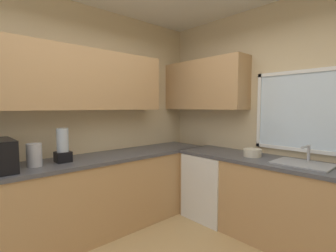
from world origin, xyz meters
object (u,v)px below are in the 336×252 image
kettle (34,155)px  bowl (252,153)px  sink_assembly (303,163)px  blender_appliance (63,147)px  dishwasher (212,185)px

kettle → bowl: 2.36m
sink_assembly → bowl: size_ratio=2.63×
blender_appliance → dishwasher: bearing=69.0°
kettle → bowl: (1.19, 2.03, -0.07)m
dishwasher → kettle: 2.18m
sink_assembly → blender_appliance: bearing=-135.1°
kettle → blender_appliance: (-0.02, 0.28, 0.05)m
kettle → blender_appliance: size_ratio=0.63×
bowl → blender_appliance: 2.13m
sink_assembly → dishwasher: bearing=-178.1°
sink_assembly → bowl: sink_assembly is taller
sink_assembly → blender_appliance: size_ratio=1.49×
bowl → blender_appliance: size_ratio=0.57×
blender_appliance → sink_assembly: bearing=44.9°
dishwasher → kettle: size_ratio=3.77×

